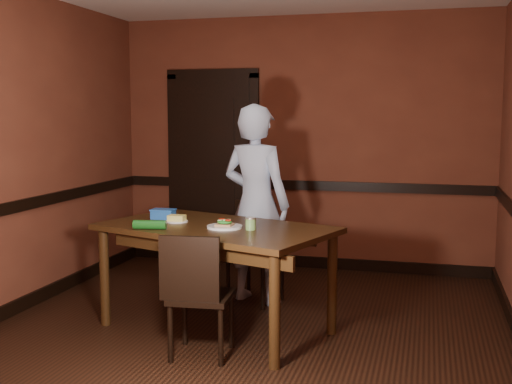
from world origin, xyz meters
The scene contains 18 objects.
floor centered at (0.00, 0.00, 0.00)m, with size 4.00×4.50×0.01m, color black.
wall_back centered at (0.00, 2.25, 1.35)m, with size 4.00×0.02×2.70m, color #602C1D.
wall_front centered at (0.00, -2.25, 1.35)m, with size 4.00×0.02×2.70m, color #602C1D.
wall_left centered at (-2.00, 0.00, 1.35)m, with size 0.02×4.50×2.70m, color #602C1D.
dado_back centered at (0.00, 2.23, 0.90)m, with size 4.00×0.03×0.10m, color black.
dado_left centered at (-1.99, 0.00, 0.90)m, with size 0.03×4.50×0.10m, color black.
baseboard_back centered at (0.00, 2.23, 0.06)m, with size 4.00×0.03×0.12m, color black.
baseboard_left centered at (-1.99, 0.00, 0.06)m, with size 0.03×4.50×0.12m, color black.
door centered at (-1.00, 2.22, 1.09)m, with size 1.05×0.07×2.20m.
dining_table centered at (-0.24, 0.06, 0.41)m, with size 1.74×0.98×0.82m, color black.
chair_far centered at (-0.14, 0.85, 0.44)m, with size 0.41×0.41×0.88m, color black, non-canonical shape.
chair_near centered at (-0.16, -0.48, 0.44)m, with size 0.41×0.41×0.87m, color black, non-canonical shape.
person centered at (-0.14, 0.88, 0.88)m, with size 0.64×0.42×1.75m, color #A6BBDA.
sandwich_plate centered at (-0.15, -0.01, 0.84)m, with size 0.27×0.27×0.07m.
sauce_jar centered at (0.06, -0.04, 0.86)m, with size 0.08×0.08×0.09m.
cheese_saucer centered at (-0.59, 0.15, 0.84)m, with size 0.17×0.17×0.05m.
food_tub centered at (-0.76, 0.26, 0.86)m, with size 0.19×0.14×0.08m.
wrapped_veg centered at (-0.66, -0.21, 0.85)m, with size 0.07×0.07×0.24m, color #124815.
Camera 1 is at (1.31, -4.52, 1.67)m, focal length 45.00 mm.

